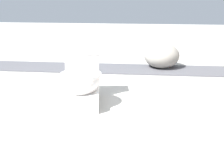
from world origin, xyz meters
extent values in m
plane|color=#A8A59E|center=(0.00, 0.00, 0.00)|extent=(14.00, 14.00, 0.00)
cube|color=#4C4C51|center=(-1.30, 0.50, 0.01)|extent=(0.56, 8.00, 0.01)
cube|color=white|center=(0.06, 0.30, 0.09)|extent=(0.64, 0.42, 0.17)
ellipsoid|color=white|center=(0.15, 0.31, 0.26)|extent=(0.48, 0.41, 0.28)
cylinder|color=white|center=(0.15, 0.31, 0.32)|extent=(0.44, 0.44, 0.03)
cube|color=white|center=(-0.15, 0.27, 0.32)|extent=(0.22, 0.36, 0.30)
cube|color=white|center=(-0.15, 0.27, 0.49)|extent=(0.25, 0.39, 0.04)
cylinder|color=silver|center=(-0.16, 0.35, 0.51)|extent=(0.02, 0.02, 0.01)
ellipsoid|color=gray|center=(-1.44, 1.15, 0.18)|extent=(0.70, 0.70, 0.36)
camera|label=1|loc=(2.92, 0.89, 1.11)|focal=50.00mm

